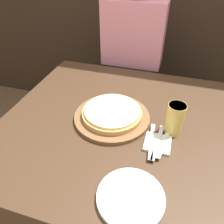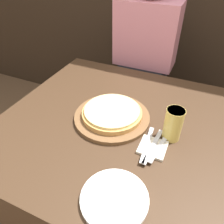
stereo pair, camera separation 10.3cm
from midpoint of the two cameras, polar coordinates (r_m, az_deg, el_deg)
ground_plane at (r=1.64m, az=4.60°, el=-23.44°), size 12.00×12.00×0.00m
dining_table at (r=1.32m, az=5.46°, el=-15.59°), size 1.20×1.06×0.76m
pizza_on_board at (r=1.04m, az=2.83°, el=-0.80°), size 0.36×0.36×0.06m
beer_glass at (r=0.96m, az=18.76°, el=-2.89°), size 0.08×0.08×0.15m
dinner_plate at (r=0.78m, az=4.75°, el=-21.85°), size 0.23×0.23×0.02m
napkin_stack at (r=0.94m, az=13.76°, el=-9.12°), size 0.11×0.11×0.01m
fork at (r=0.94m, az=12.35°, el=-8.36°), size 0.04×0.21×0.00m
dinner_knife at (r=0.93m, az=13.84°, el=-8.77°), size 0.03×0.21×0.00m
spoon at (r=0.93m, az=15.33°, el=-9.17°), size 0.05×0.18×0.00m
diner_person at (r=1.68m, az=9.79°, el=9.58°), size 0.41×0.20×1.33m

